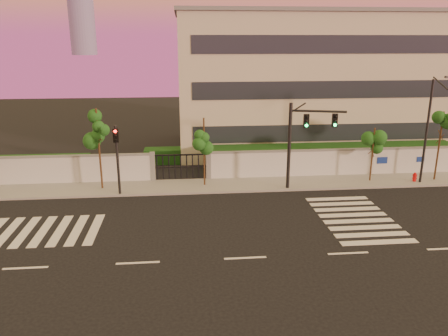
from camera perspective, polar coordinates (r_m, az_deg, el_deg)
The scene contains 14 objects.
ground at distance 21.00m, azimuth 2.79°, elevation -11.67°, with size 120.00×120.00×0.00m, color black.
sidewalk at distance 30.56m, azimuth 0.02°, elevation -2.25°, with size 60.00×3.00×0.15m, color gray.
perimeter_wall at distance 31.70m, azimuth -0.05°, elevation 0.32°, with size 60.00×0.36×2.20m.
hedge_row at distance 34.50m, azimuth 1.28°, elevation 1.23°, with size 41.00×4.25×1.80m.
institutional_building at distance 42.14m, azimuth 11.00°, elevation 11.11°, with size 24.40×12.40×12.25m.
road_markings at distance 24.21m, azimuth -2.21°, elevation -7.63°, with size 57.00×7.62×0.02m.
street_tree_c at distance 29.92m, azimuth -16.12°, elevation 4.69°, with size 1.60×1.27×5.59m.
street_tree_d at distance 29.58m, azimuth -2.60°, elevation 4.12°, with size 1.43×1.14×4.85m.
street_tree_e at distance 32.37m, azimuth 18.96°, elevation 3.16°, with size 1.37×1.09×3.98m.
street_tree_f at distance 34.27m, azimuth 26.52°, elevation 4.40°, with size 1.59×1.26×5.08m.
traffic_signal_main at distance 29.36m, azimuth 10.00°, elevation 4.17°, with size 3.72×1.07×5.95m.
traffic_signal_secondary at distance 28.69m, azimuth -13.81°, elevation 2.05°, with size 0.36×0.35×4.69m.
streetlight_east at distance 32.94m, azimuth 25.16°, elevation 4.89°, with size 0.46×1.85×7.69m.
fire_hydrant at distance 33.93m, azimuth 23.63°, elevation -1.19°, with size 0.32×0.30×0.80m.
Camera 1 is at (-2.74, -18.31, 9.91)m, focal length 35.00 mm.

